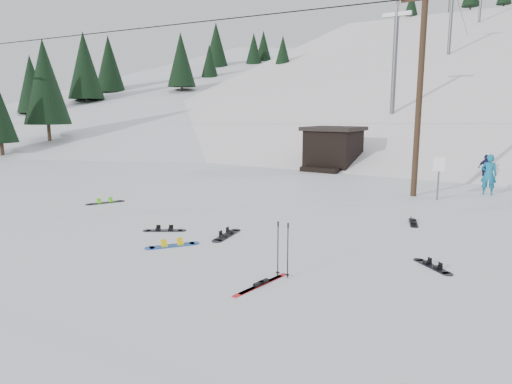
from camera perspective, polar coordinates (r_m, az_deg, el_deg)
The scene contains 20 objects.
ground at distance 10.51m, azimuth -12.73°, elevation -11.23°, with size 200.00×200.00×0.00m, color white.
ski_slope at distance 64.11m, azimuth 25.90°, elevation -5.13°, with size 60.00×75.00×45.00m, color white.
ridge_left at distance 71.24m, azimuth -4.87°, elevation -1.84°, with size 34.00×85.00×38.00m, color white.
treeline_left at distance 62.37m, azimuth -8.13°, elevation 6.59°, with size 20.00×64.00×10.00m, color black, non-canonical shape.
treeline_crest at distance 93.08m, azimuth 29.05°, elevation 6.58°, with size 50.00×6.00×10.00m, color black, non-canonical shape.
utility_pole at distance 21.37m, azimuth 19.79°, elevation 11.97°, with size 2.00×0.26×9.00m.
trail_sign at distance 20.85m, azimuth 21.89°, elevation 2.51°, with size 0.50×0.09×1.85m.
lift_hut at distance 30.31m, azimuth 9.60°, elevation 5.44°, with size 3.40×4.10×2.75m.
lift_tower_near at distance 38.59m, azimuth 16.97°, elevation 15.80°, with size 2.20×0.36×8.00m.
lift_tower_mid at distance 58.77m, azimuth 23.22°, elevation 19.75°, with size 2.20×0.36×8.00m.
hero_snowboard at distance 13.21m, azimuth -10.41°, elevation -6.55°, with size 1.01×1.33×0.11m.
hero_skis at distance 10.23m, azimuth 0.63°, elevation -11.43°, with size 0.32×1.77×0.09m.
ski_poles at distance 10.55m, azimuth 3.37°, elevation -7.11°, with size 0.36×0.09×1.29m.
board_scatter_a at distance 14.88m, azimuth -11.37°, elevation -4.70°, with size 1.19×0.88×0.10m.
board_scatter_b at distance 14.06m, azimuth -3.69°, elevation -5.37°, with size 0.56×1.60×0.11m.
board_scatter_c at distance 19.93m, azimuth -18.32°, elevation -1.23°, with size 0.82×1.50×0.11m.
board_scatter_d at distance 12.13m, azimuth 21.18°, elevation -8.64°, with size 1.09×0.94×0.09m.
board_scatter_f at distance 16.46m, azimuth 19.07°, elevation -3.62°, with size 0.59×1.31×0.10m.
skier_teal at distance 23.19m, azimuth 27.08°, elevation 1.96°, with size 0.67×0.44×1.85m, color #0E6A91.
skier_navy at distance 27.23m, azimuth 26.79°, elevation 2.65°, with size 0.87×0.36×1.48m, color #1B183D.
Camera 1 is at (7.13, -6.73, 3.79)m, focal length 32.00 mm.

